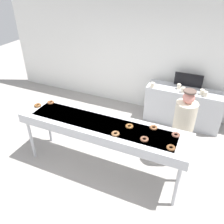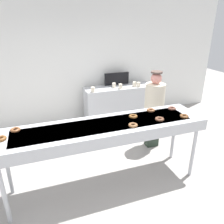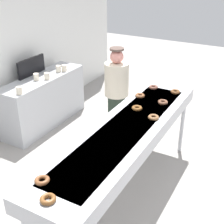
% 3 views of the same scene
% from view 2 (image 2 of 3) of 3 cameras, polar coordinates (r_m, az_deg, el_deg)
% --- Properties ---
extents(ground_plane, '(16.00, 16.00, 0.00)m').
position_cam_2_polar(ground_plane, '(3.64, -1.56, -18.02)').
color(ground_plane, '#9E9993').
extents(back_wall, '(8.00, 0.12, 3.24)m').
position_cam_2_polar(back_wall, '(5.34, -10.75, 14.20)').
color(back_wall, white).
rests_on(back_wall, ground).
extents(fryer_conveyor, '(2.96, 0.70, 1.03)m').
position_cam_2_polar(fryer_conveyor, '(3.11, -1.74, -4.69)').
color(fryer_conveyor, '#B7BABF').
rests_on(fryer_conveyor, ground).
extents(chocolate_donut_0, '(0.16, 0.16, 0.04)m').
position_cam_2_polar(chocolate_donut_0, '(3.28, 5.53, -1.13)').
color(chocolate_donut_0, brown).
rests_on(chocolate_donut_0, fryer_conveyor).
extents(chocolate_donut_1, '(0.18, 0.18, 0.04)m').
position_cam_2_polar(chocolate_donut_1, '(3.55, 10.09, 0.46)').
color(chocolate_donut_1, brown).
rests_on(chocolate_donut_1, fryer_conveyor).
extents(chocolate_donut_2, '(0.18, 0.18, 0.04)m').
position_cam_2_polar(chocolate_donut_2, '(2.99, -27.01, -6.19)').
color(chocolate_donut_2, brown).
rests_on(chocolate_donut_2, fryer_conveyor).
extents(chocolate_donut_3, '(0.15, 0.15, 0.04)m').
position_cam_2_polar(chocolate_donut_3, '(3.14, -23.94, -4.28)').
color(chocolate_donut_3, brown).
rests_on(chocolate_donut_3, fryer_conveyor).
extents(chocolate_donut_4, '(0.13, 0.13, 0.04)m').
position_cam_2_polar(chocolate_donut_4, '(3.25, 12.30, -1.82)').
color(chocolate_donut_4, brown).
rests_on(chocolate_donut_4, fryer_conveyor).
extents(chocolate_donut_5, '(0.18, 0.18, 0.04)m').
position_cam_2_polar(chocolate_donut_5, '(3.45, 18.32, -1.02)').
color(chocolate_donut_5, brown).
rests_on(chocolate_donut_5, fryer_conveyor).
extents(chocolate_donut_6, '(0.16, 0.16, 0.04)m').
position_cam_2_polar(chocolate_donut_6, '(3.01, 5.49, -3.44)').
color(chocolate_donut_6, brown).
rests_on(chocolate_donut_6, fryer_conveyor).
extents(chocolate_donut_7, '(0.17, 0.17, 0.04)m').
position_cam_2_polar(chocolate_donut_7, '(3.69, 15.36, 0.91)').
color(chocolate_donut_7, brown).
rests_on(chocolate_donut_7, fryer_conveyor).
extents(worker_baker, '(0.37, 0.37, 1.53)m').
position_cam_2_polar(worker_baker, '(4.26, 10.95, 1.80)').
color(worker_baker, '#233126').
rests_on(worker_baker, ground).
extents(prep_counter, '(1.73, 0.52, 0.89)m').
position_cam_2_polar(prep_counter, '(5.48, 1.97, 2.12)').
color(prep_counter, '#B7BABF').
rests_on(prep_counter, ground).
extents(paper_cup_0, '(0.09, 0.09, 0.12)m').
position_cam_2_polar(paper_cup_0, '(5.37, 5.86, 7.25)').
color(paper_cup_0, beige).
rests_on(paper_cup_0, prep_counter).
extents(paper_cup_1, '(0.09, 0.09, 0.12)m').
position_cam_2_polar(paper_cup_1, '(5.34, 6.94, 7.12)').
color(paper_cup_1, beige).
rests_on(paper_cup_1, prep_counter).
extents(paper_cup_2, '(0.09, 0.09, 0.12)m').
position_cam_2_polar(paper_cup_2, '(4.93, -5.03, 5.87)').
color(paper_cup_2, beige).
rests_on(paper_cup_2, prep_counter).
extents(paper_cup_3, '(0.09, 0.09, 0.12)m').
position_cam_2_polar(paper_cup_3, '(5.24, 0.53, 6.98)').
color(paper_cup_3, beige).
rests_on(paper_cup_3, prep_counter).
extents(paper_cup_4, '(0.09, 0.09, 0.12)m').
position_cam_2_polar(paper_cup_4, '(5.16, 2.22, 6.72)').
color(paper_cup_4, beige).
rests_on(paper_cup_4, prep_counter).
extents(menu_display, '(0.63, 0.04, 0.30)m').
position_cam_2_polar(menu_display, '(5.49, 1.25, 8.69)').
color(menu_display, black).
rests_on(menu_display, prep_counter).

